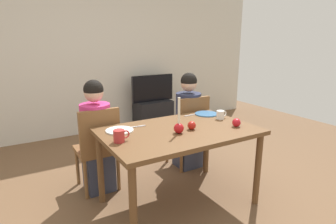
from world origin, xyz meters
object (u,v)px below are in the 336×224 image
at_px(chair_right, 189,128).
at_px(apple_by_left_plate, 236,123).
at_px(dining_table, 179,138).
at_px(apple_near_candle, 192,125).
at_px(plate_left, 120,130).
at_px(chair_left, 98,145).
at_px(candle_centerpiece, 179,126).
at_px(tv_stand, 153,114).
at_px(mug_right, 221,115).
at_px(tv, 153,88).
at_px(mug_left, 119,136).
at_px(plate_right, 206,114).
at_px(person_left_child, 97,138).
at_px(person_right_child, 188,122).

height_order(chair_right, apple_by_left_plate, chair_right).
distance_m(dining_table, apple_near_candle, 0.17).
distance_m(plate_left, apple_near_candle, 0.66).
bearing_deg(chair_left, candle_centerpiece, -52.88).
distance_m(chair_left, tv_stand, 2.28).
height_order(dining_table, apple_by_left_plate, apple_by_left_plate).
bearing_deg(chair_left, mug_right, -24.87).
height_order(candle_centerpiece, plate_left, candle_centerpiece).
distance_m(tv, plate_left, 2.50).
xyz_separation_m(dining_table, apple_by_left_plate, (0.51, -0.20, 0.12)).
relative_size(mug_left, apple_by_left_plate, 1.69).
bearing_deg(plate_left, tv_stand, 55.70).
distance_m(candle_centerpiece, plate_right, 0.72).
distance_m(dining_table, tv_stand, 2.51).
height_order(person_left_child, plate_right, person_left_child).
bearing_deg(person_left_child, dining_table, -47.55).
bearing_deg(dining_table, person_right_child, 49.72).
height_order(plate_right, apple_by_left_plate, apple_by_left_plate).
height_order(chair_left, apple_near_candle, chair_left).
distance_m(plate_right, mug_right, 0.22).
relative_size(chair_left, person_left_child, 0.77).
relative_size(chair_left, apple_near_candle, 11.64).
bearing_deg(apple_by_left_plate, apple_near_candle, 160.93).
bearing_deg(plate_left, candle_centerpiece, -36.82).
distance_m(tv_stand, mug_right, 2.32).
relative_size(chair_right, plate_right, 3.60).
distance_m(chair_right, apple_near_candle, 0.85).
distance_m(tv_stand, plate_left, 2.56).
relative_size(chair_right, candle_centerpiece, 2.81).
xyz_separation_m(tv, mug_left, (-1.51, -2.33, 0.09)).
bearing_deg(chair_right, person_left_child, 178.35).
xyz_separation_m(dining_table, person_right_child, (0.54, 0.64, -0.10)).
bearing_deg(tv, person_right_child, -102.92).
height_order(apple_near_candle, apple_by_left_plate, apple_by_left_plate).
height_order(chair_right, person_right_child, person_right_child).
distance_m(person_right_child, plate_right, 0.39).
relative_size(dining_table, plate_right, 5.61).
bearing_deg(person_right_child, chair_left, -178.35).
height_order(tv, apple_near_candle, tv).
bearing_deg(chair_left, plate_left, -75.31).
height_order(chair_right, candle_centerpiece, candle_centerpiece).
relative_size(tv_stand, apple_near_candle, 8.28).
distance_m(person_left_child, person_right_child, 1.13).
height_order(dining_table, plate_left, plate_left).
xyz_separation_m(chair_left, mug_right, (1.14, -0.53, 0.28)).
distance_m(chair_left, person_right_child, 1.13).
bearing_deg(apple_by_left_plate, person_left_child, 142.45).
height_order(dining_table, candle_centerpiece, candle_centerpiece).
xyz_separation_m(plate_right, apple_near_candle, (-0.45, -0.35, 0.03)).
xyz_separation_m(person_left_child, apple_by_left_plate, (1.10, -0.84, 0.22)).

